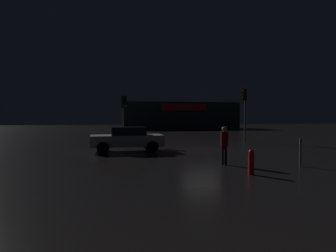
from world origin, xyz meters
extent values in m
plane|color=black|center=(0.00, 0.00, 0.00)|extent=(120.00, 120.00, 0.00)
cube|color=#33383D|center=(5.76, 33.06, 2.37)|extent=(20.55, 7.37, 4.75)
cube|color=red|center=(5.76, 29.23, 3.84)|extent=(7.91, 0.24, 1.22)
cylinder|color=#595B60|center=(5.36, 4.99, 2.27)|extent=(0.13, 0.13, 4.54)
cube|color=black|center=(5.25, 4.88, 4.05)|extent=(0.41, 0.41, 0.98)
sphere|color=red|center=(5.13, 4.77, 4.35)|extent=(0.20, 0.20, 0.20)
sphere|color=black|center=(5.13, 4.77, 4.05)|extent=(0.20, 0.20, 0.20)
sphere|color=black|center=(5.13, 4.77, 3.76)|extent=(0.20, 0.20, 0.20)
cylinder|color=#595B60|center=(-5.04, 4.73, 1.89)|extent=(0.10, 0.10, 3.78)
cube|color=black|center=(-4.92, 4.63, 3.31)|extent=(0.41, 0.41, 0.94)
sphere|color=black|center=(-4.80, 4.52, 3.59)|extent=(0.20, 0.20, 0.20)
sphere|color=black|center=(-4.80, 4.52, 3.31)|extent=(0.20, 0.20, 0.20)
sphere|color=#19D13F|center=(-4.80, 4.52, 3.03)|extent=(0.20, 0.20, 0.20)
cube|color=silver|center=(-4.85, -0.09, 0.69)|extent=(4.46, 2.01, 0.68)
cube|color=black|center=(-4.77, -0.08, 1.28)|extent=(2.15, 1.71, 0.49)
cylinder|color=black|center=(-3.45, 0.88, 0.35)|extent=(0.71, 0.25, 0.70)
cylinder|color=black|center=(-3.36, -0.91, 0.35)|extent=(0.71, 0.25, 0.70)
cylinder|color=black|center=(-6.33, 0.74, 0.35)|extent=(0.71, 0.25, 0.70)
cylinder|color=black|center=(-6.25, -1.05, 0.35)|extent=(0.71, 0.25, 0.70)
cylinder|color=black|center=(-0.74, -5.61, 0.42)|extent=(0.14, 0.14, 0.83)
cylinder|color=black|center=(-0.68, -5.76, 0.42)|extent=(0.14, 0.14, 0.83)
cylinder|color=maroon|center=(-0.71, -5.69, 1.16)|extent=(0.45, 0.45, 0.66)
sphere|color=tan|center=(-0.71, -5.69, 1.61)|extent=(0.23, 0.23, 0.23)
cylinder|color=red|center=(-0.53, -7.90, 0.39)|extent=(0.22, 0.22, 0.77)
sphere|color=red|center=(-0.53, -7.90, 0.84)|extent=(0.20, 0.20, 0.20)
cylinder|color=#595B60|center=(2.38, -6.66, 0.61)|extent=(0.09, 0.09, 1.23)
cylinder|color=#595B60|center=(4.87, 7.82, 0.64)|extent=(0.10, 0.10, 1.28)
camera|label=1|loc=(-5.39, -17.52, 2.14)|focal=29.94mm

